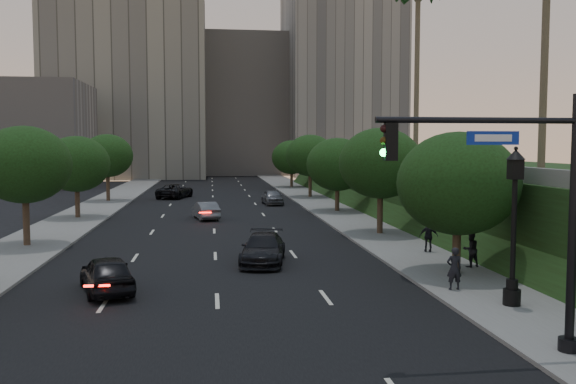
{
  "coord_description": "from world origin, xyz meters",
  "views": [
    {
      "loc": [
        -0.18,
        -16.84,
        5.68
      ],
      "look_at": [
        3.18,
        9.61,
        3.6
      ],
      "focal_mm": 38.0,
      "sensor_mm": 36.0,
      "label": 1
    }
  ],
  "objects": [
    {
      "name": "ground",
      "position": [
        0.0,
        0.0,
        0.0
      ],
      "size": [
        160.0,
        160.0,
        0.0
      ],
      "primitive_type": "plane",
      "color": "black",
      "rests_on": "ground"
    },
    {
      "name": "embankment",
      "position": [
        22.0,
        28.0,
        2.0
      ],
      "size": [
        18.0,
        90.0,
        4.0
      ],
      "primitive_type": "cube",
      "color": "black",
      "rests_on": "ground"
    },
    {
      "name": "office_block_left",
      "position": [
        -14.0,
        92.0,
        16.0
      ],
      "size": [
        26.0,
        20.0,
        32.0
      ],
      "primitive_type": "cube",
      "color": "gray",
      "rests_on": "ground"
    },
    {
      "name": "pedestrian_a",
      "position": [
        9.0,
        5.1,
        0.97
      ],
      "size": [
        0.6,
        0.41,
        1.63
      ],
      "primitive_type": "imported",
      "rotation": [
        0.0,
        0.0,
        3.12
      ],
      "color": "black",
      "rests_on": "sidewalk_right"
    },
    {
      "name": "sedan_mid_left",
      "position": [
        -0.62,
        29.65,
        0.67
      ],
      "size": [
        2.29,
        4.3,
        1.35
      ],
      "primitive_type": "imported",
      "rotation": [
        0.0,
        0.0,
        3.36
      ],
      "color": "#585C61",
      "rests_on": "ground"
    },
    {
      "name": "sedan_near_left",
      "position": [
        -4.18,
        6.91,
        0.73
      ],
      "size": [
        2.89,
        4.59,
        1.46
      ],
      "primitive_type": "imported",
      "rotation": [
        0.0,
        0.0,
        3.44
      ],
      "color": "black",
      "rests_on": "ground"
    },
    {
      "name": "road_surface",
      "position": [
        0.0,
        30.0,
        0.01
      ],
      "size": [
        16.0,
        140.0,
        0.02
      ],
      "primitive_type": "cube",
      "color": "black",
      "rests_on": "ground"
    },
    {
      "name": "office_block_filler",
      "position": [
        -26.0,
        70.0,
        7.0
      ],
      "size": [
        18.0,
        16.0,
        14.0
      ],
      "primitive_type": "cube",
      "color": "#A59E97",
      "rests_on": "ground"
    },
    {
      "name": "traffic_signal_mast",
      "position": [
        8.22,
        -1.95,
        3.67
      ],
      "size": [
        5.68,
        0.56,
        7.0
      ],
      "color": "black",
      "rests_on": "ground"
    },
    {
      "name": "tree_right_b",
      "position": [
        10.3,
        20.0,
        4.52
      ],
      "size": [
        5.2,
        5.2,
        6.74
      ],
      "color": "#38281C",
      "rests_on": "ground"
    },
    {
      "name": "street_lamp",
      "position": [
        10.09,
        2.69,
        2.63
      ],
      "size": [
        0.64,
        0.64,
        5.62
      ],
      "color": "black",
      "rests_on": "ground"
    },
    {
      "name": "pedestrian_b",
      "position": [
        11.45,
        9.14,
        0.96
      ],
      "size": [
        0.89,
        0.76,
        1.62
      ],
      "primitive_type": "imported",
      "rotation": [
        0.0,
        0.0,
        3.35
      ],
      "color": "black",
      "rests_on": "sidewalk_right"
    },
    {
      "name": "office_block_right",
      "position": [
        24.0,
        96.0,
        18.0
      ],
      "size": [
        20.0,
        22.0,
        36.0
      ],
      "primitive_type": "cube",
      "color": "gray",
      "rests_on": "ground"
    },
    {
      "name": "sedan_far_left",
      "position": [
        -3.96,
        48.51,
        0.76
      ],
      "size": [
        4.1,
        6.0,
        1.52
      ],
      "primitive_type": "imported",
      "rotation": [
        0.0,
        0.0,
        2.83
      ],
      "color": "black",
      "rests_on": "ground"
    },
    {
      "name": "tree_left_d",
      "position": [
        -10.3,
        45.0,
        4.58
      ],
      "size": [
        5.0,
        5.0,
        6.71
      ],
      "color": "#38281C",
      "rests_on": "ground"
    },
    {
      "name": "sedan_near_right",
      "position": [
        2.27,
        11.85,
        0.71
      ],
      "size": [
        2.75,
        5.12,
        1.41
      ],
      "primitive_type": "imported",
      "rotation": [
        0.0,
        0.0,
        -0.17
      ],
      "color": "black",
      "rests_on": "ground"
    },
    {
      "name": "tree_right_d",
      "position": [
        10.3,
        47.0,
        4.52
      ],
      "size": [
        5.2,
        5.2,
        6.74
      ],
      "color": "#38281C",
      "rests_on": "ground"
    },
    {
      "name": "tree_left_c",
      "position": [
        -10.3,
        31.0,
        4.21
      ],
      "size": [
        5.0,
        5.0,
        6.34
      ],
      "color": "#38281C",
      "rests_on": "ground"
    },
    {
      "name": "pedestrian_c",
      "position": [
        10.95,
        13.14,
        0.96
      ],
      "size": [
        1.01,
        0.6,
        1.62
      ],
      "primitive_type": "imported",
      "rotation": [
        0.0,
        0.0,
        2.91
      ],
      "color": "black",
      "rests_on": "sidewalk_right"
    },
    {
      "name": "parapet_wall",
      "position": [
        13.5,
        28.0,
        4.35
      ],
      "size": [
        0.35,
        90.0,
        0.7
      ],
      "primitive_type": "cube",
      "color": "slate",
      "rests_on": "embankment"
    },
    {
      "name": "office_block_mid",
      "position": [
        6.0,
        102.0,
        13.0
      ],
      "size": [
        22.0,
        18.0,
        26.0
      ],
      "primitive_type": "cube",
      "color": "#A59E97",
      "rests_on": "ground"
    },
    {
      "name": "sedan_far_right",
      "position": [
        5.57,
        40.26,
        0.72
      ],
      "size": [
        1.97,
        4.3,
        1.43
      ],
      "primitive_type": "imported",
      "rotation": [
        0.0,
        0.0,
        0.07
      ],
      "color": "#585B60",
      "rests_on": "ground"
    },
    {
      "name": "tree_left_b",
      "position": [
        -10.3,
        18.0,
        4.58
      ],
      "size": [
        5.0,
        5.0,
        6.71
      ],
      "color": "#38281C",
      "rests_on": "ground"
    },
    {
      "name": "sidewalk_left",
      "position": [
        -10.25,
        30.0,
        0.07
      ],
      "size": [
        4.5,
        140.0,
        0.15
      ],
      "primitive_type": "cube",
      "color": "slate",
      "rests_on": "ground"
    },
    {
      "name": "tree_right_e",
      "position": [
        10.3,
        62.0,
        4.02
      ],
      "size": [
        5.2,
        5.2,
        6.24
      ],
      "color": "#38281C",
      "rests_on": "ground"
    },
    {
      "name": "tree_right_c",
      "position": [
        10.3,
        33.0,
        4.02
      ],
      "size": [
        5.2,
        5.2,
        6.24
      ],
      "color": "#38281C",
      "rests_on": "ground"
    },
    {
      "name": "sidewalk_right",
      "position": [
        10.25,
        30.0,
        0.07
      ],
      "size": [
        4.5,
        140.0,
        0.15
      ],
      "primitive_type": "cube",
      "color": "slate",
      "rests_on": "ground"
    },
    {
      "name": "tree_right_a",
      "position": [
        10.3,
        8.0,
        4.02
      ],
      "size": [
        5.2,
        5.2,
        6.24
      ],
      "color": "#38281C",
      "rests_on": "ground"
    }
  ]
}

